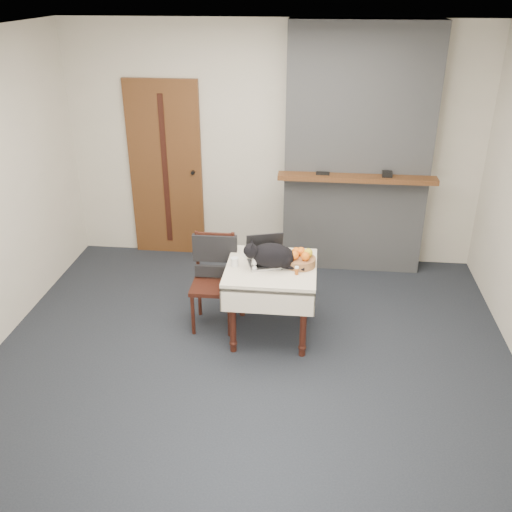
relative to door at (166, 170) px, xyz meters
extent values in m
plane|color=black|center=(1.20, -1.97, -1.00)|extent=(4.50, 4.50, 0.00)
cube|color=beige|center=(1.20, 0.03, 0.30)|extent=(4.50, 0.02, 2.60)
cube|color=white|center=(1.20, -1.97, 1.60)|extent=(4.50, 4.00, 0.02)
cube|color=brown|center=(0.00, 0.00, 0.00)|extent=(0.82, 0.05, 2.00)
cube|color=#34180E|center=(0.00, -0.03, 0.00)|extent=(0.06, 0.01, 1.70)
cylinder|color=black|center=(0.32, -0.04, 0.00)|extent=(0.04, 0.06, 0.04)
cube|color=gray|center=(2.10, -0.12, 0.30)|extent=(1.50, 0.30, 2.60)
cube|color=brown|center=(2.10, -0.36, 0.10)|extent=(1.62, 0.18, 0.05)
cube|color=black|center=(1.75, -0.36, 0.14)|extent=(0.14, 0.04, 0.03)
cube|color=black|center=(2.40, -0.36, 0.16)|extent=(0.10, 0.07, 0.06)
cylinder|color=#34180E|center=(1.03, -1.95, -0.68)|extent=(0.06, 0.06, 0.64)
sphere|color=#34180E|center=(1.03, -1.95, -0.92)|extent=(0.07, 0.07, 0.07)
cylinder|color=#34180E|center=(1.63, -1.95, -0.68)|extent=(0.06, 0.06, 0.64)
sphere|color=#34180E|center=(1.63, -1.95, -0.92)|extent=(0.07, 0.07, 0.07)
cylinder|color=#34180E|center=(1.03, -1.35, -0.68)|extent=(0.06, 0.06, 0.64)
sphere|color=#34180E|center=(1.03, -1.35, -0.92)|extent=(0.07, 0.07, 0.07)
cylinder|color=#34180E|center=(1.63, -1.35, -0.68)|extent=(0.06, 0.06, 0.64)
sphere|color=#34180E|center=(1.63, -1.35, -0.92)|extent=(0.07, 0.07, 0.07)
cube|color=silver|center=(1.33, -1.65, -0.33)|extent=(0.78, 0.78, 0.06)
cube|color=silver|center=(1.33, -2.03, -0.44)|extent=(0.78, 0.01, 0.22)
cube|color=silver|center=(1.33, -1.26, -0.44)|extent=(0.78, 0.01, 0.22)
cube|color=silver|center=(0.95, -1.65, -0.44)|extent=(0.01, 0.78, 0.22)
cube|color=silver|center=(1.72, -1.65, -0.44)|extent=(0.01, 0.78, 0.22)
cube|color=#B7B7BC|center=(1.30, -1.63, -0.29)|extent=(0.38, 0.32, 0.02)
cube|color=black|center=(1.30, -1.63, -0.28)|extent=(0.31, 0.23, 0.00)
cube|color=black|center=(1.26, -1.50, -0.17)|extent=(0.33, 0.15, 0.23)
cube|color=#A3C7EF|center=(1.26, -1.50, -0.17)|extent=(0.30, 0.14, 0.20)
ellipsoid|color=black|center=(1.34, -1.68, -0.19)|extent=(0.39, 0.27, 0.22)
ellipsoid|color=black|center=(1.44, -1.65, -0.21)|extent=(0.22, 0.23, 0.18)
sphere|color=black|center=(1.16, -1.71, -0.13)|extent=(0.15, 0.15, 0.13)
ellipsoid|color=white|center=(1.12, -1.72, -0.17)|extent=(0.07, 0.08, 0.06)
ellipsoid|color=white|center=(1.19, -1.71, -0.23)|extent=(0.07, 0.08, 0.09)
cone|color=black|center=(1.18, -1.75, -0.07)|extent=(0.05, 0.06, 0.05)
cone|color=black|center=(1.17, -1.67, -0.07)|extent=(0.05, 0.06, 0.05)
cylinder|color=black|center=(1.53, -1.71, -0.27)|extent=(0.20, 0.07, 0.04)
sphere|color=white|center=(1.20, -1.75, -0.28)|extent=(0.04, 0.04, 0.04)
sphere|color=white|center=(1.18, -1.66, -0.28)|extent=(0.04, 0.04, 0.04)
cylinder|color=white|center=(1.02, -1.68, -0.26)|extent=(0.07, 0.07, 0.08)
cylinder|color=#9A4713|center=(1.56, -1.78, -0.27)|extent=(0.03, 0.03, 0.06)
cylinder|color=white|center=(1.56, -1.78, -0.23)|extent=(0.04, 0.04, 0.01)
cylinder|color=#93623B|center=(1.58, -1.61, -0.26)|extent=(0.26, 0.26, 0.07)
sphere|color=orange|center=(1.53, -1.64, -0.19)|extent=(0.08, 0.08, 0.08)
sphere|color=orange|center=(1.63, -1.65, -0.19)|extent=(0.08, 0.08, 0.08)
sphere|color=orange|center=(1.58, -1.56, -0.19)|extent=(0.08, 0.08, 0.08)
sphere|color=yellow|center=(1.65, -1.58, -0.19)|extent=(0.08, 0.08, 0.08)
sphere|color=orange|center=(1.54, -1.57, -0.19)|extent=(0.08, 0.08, 0.08)
cube|color=black|center=(1.51, -1.60, -0.30)|extent=(0.13, 0.06, 0.01)
cube|color=#34180E|center=(0.80, -1.55, -0.58)|extent=(0.40, 0.40, 0.04)
cylinder|color=#34180E|center=(0.63, -1.72, -0.79)|extent=(0.03, 0.03, 0.42)
cylinder|color=#34180E|center=(0.97, -1.71, -0.79)|extent=(0.03, 0.03, 0.42)
cylinder|color=#34180E|center=(0.63, -1.39, -0.79)|extent=(0.03, 0.03, 0.42)
cylinder|color=#34180E|center=(0.96, -1.38, -0.79)|extent=(0.03, 0.03, 0.42)
cylinder|color=#34180E|center=(0.63, -1.39, -0.35)|extent=(0.03, 0.03, 0.46)
cylinder|color=#34180E|center=(0.96, -1.38, -0.35)|extent=(0.03, 0.03, 0.46)
cube|color=#34180E|center=(0.79, -1.38, -0.26)|extent=(0.33, 0.03, 0.26)
cube|color=black|center=(0.79, -1.39, -0.28)|extent=(0.41, 0.06, 0.26)
camera|label=1|loc=(1.68, -6.03, 1.94)|focal=40.00mm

